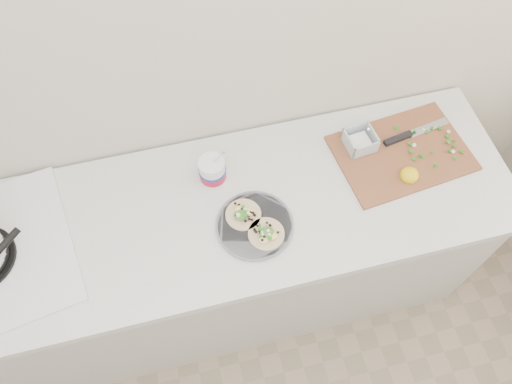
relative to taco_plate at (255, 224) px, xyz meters
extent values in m
cube|color=beige|center=(-0.24, 0.40, 0.38)|extent=(3.50, 0.05, 2.60)
cube|color=beige|center=(-0.24, 0.11, -0.49)|extent=(2.40, 0.62, 0.86)
cube|color=silver|center=(-0.24, 0.09, -0.04)|extent=(2.44, 0.66, 0.04)
cylinder|color=slate|center=(0.00, 0.00, -0.01)|extent=(0.26, 0.26, 0.01)
cylinder|color=slate|center=(0.00, 0.00, -0.01)|extent=(0.27, 0.27, 0.00)
cylinder|color=white|center=(-0.10, 0.22, 0.04)|extent=(0.09, 0.09, 0.12)
cylinder|color=#B0132E|center=(-0.10, 0.22, 0.03)|extent=(0.10, 0.10, 0.04)
cylinder|color=#192D99|center=(-0.10, 0.22, 0.05)|extent=(0.10, 0.10, 0.01)
cube|color=brown|center=(0.62, 0.16, -0.01)|extent=(0.53, 0.40, 0.01)
cube|color=white|center=(0.47, 0.23, 0.01)|extent=(0.07, 0.07, 0.03)
ellipsoid|color=yellow|center=(0.60, 0.05, 0.01)|extent=(0.07, 0.07, 0.06)
cube|color=silver|center=(0.76, 0.24, 0.00)|extent=(0.19, 0.07, 0.00)
cube|color=black|center=(0.62, 0.22, 0.00)|extent=(0.12, 0.04, 0.02)
camera|label=1|loc=(-0.19, -0.75, 1.55)|focal=35.00mm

